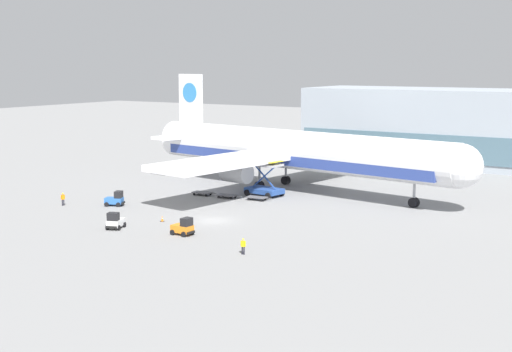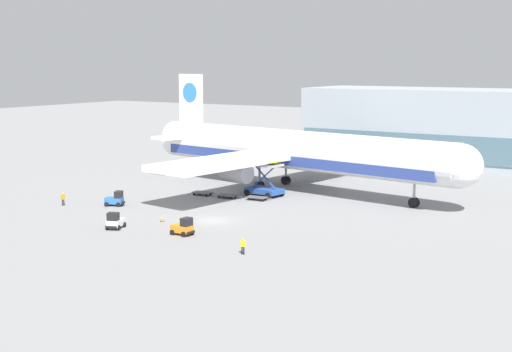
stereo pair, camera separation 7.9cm
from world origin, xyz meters
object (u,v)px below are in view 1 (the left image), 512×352
scissor_lift_loader (264,182)px  ground_crew_near (63,198)px  baggage_dolly_lead (202,193)px  traffic_cone_near (162,219)px  baggage_dolly_second (227,195)px  ground_crew_far (243,245)px  baggage_tug_foreground (183,227)px  baggage_tug_far (115,221)px  baggage_dolly_third (257,197)px  airplane_main (291,151)px  baggage_tug_mid (115,199)px

scissor_lift_loader → ground_crew_near: 27.86m
baggage_dolly_lead → traffic_cone_near: 17.49m
scissor_lift_loader → baggage_dolly_lead: bearing=-142.7°
baggage_dolly_second → ground_crew_near: (-15.57, -16.00, 0.63)m
scissor_lift_loader → ground_crew_far: size_ratio=3.38×
baggage_tug_foreground → baggage_dolly_second: 22.14m
baggage_tug_far → ground_crew_near: baggage_tug_far is taller
traffic_cone_near → baggage_tug_foreground: bearing=-32.6°
baggage_tug_foreground → baggage_dolly_third: 21.79m
airplane_main → baggage_dolly_second: (-4.24, -10.67, -5.45)m
airplane_main → baggage_tug_foreground: bearing=-74.4°
baggage_tug_mid → ground_crew_far: size_ratio=1.69×
scissor_lift_loader → baggage_tug_mid: 21.20m
baggage_dolly_lead → baggage_dolly_second: bearing=-4.6°
baggage_dolly_lead → ground_crew_far: ground_crew_far is taller
baggage_dolly_second → ground_crew_far: (18.18, -23.87, 0.57)m
baggage_dolly_third → traffic_cone_near: 17.60m
baggage_dolly_third → ground_crew_near: 26.19m
traffic_cone_near → ground_crew_far: bearing=-24.2°
airplane_main → ground_crew_near: (-19.81, -26.67, -4.82)m
baggage_dolly_second → ground_crew_far: size_ratio=2.27×
baggage_dolly_second → traffic_cone_near: bearing=-89.8°
baggage_tug_far → baggage_dolly_lead: size_ratio=0.73×
baggage_tug_mid → baggage_dolly_third: bearing=19.4°
baggage_tug_mid → baggage_dolly_second: bearing=28.3°
baggage_tug_far → ground_crew_far: bearing=65.8°
baggage_tug_mid → baggage_tug_far: 13.59m
baggage_tug_mid → ground_crew_near: 7.02m
airplane_main → baggage_tug_far: bearing=-89.4°
baggage_tug_mid → baggage_dolly_lead: 13.42m
airplane_main → baggage_tug_foreground: 31.88m
baggage_dolly_third → baggage_dolly_lead: bearing=-179.6°
baggage_tug_far → baggage_dolly_third: size_ratio=0.73×
baggage_tug_foreground → baggage_dolly_second: baggage_tug_foreground is taller
airplane_main → baggage_tug_mid: bearing=-112.4°
airplane_main → baggage_dolly_third: (0.20, -9.79, -5.45)m
baggage_tug_foreground → baggage_dolly_lead: bearing=123.0°
scissor_lift_loader → baggage_dolly_lead: scissor_lift_loader is taller
baggage_tug_far → baggage_tug_foreground: bearing=82.4°
baggage_tug_mid → baggage_dolly_second: size_ratio=0.74×
baggage_dolly_lead → traffic_cone_near: traffic_cone_near is taller
airplane_main → baggage_tug_mid: airplane_main is taller
scissor_lift_loader → baggage_dolly_second: scissor_lift_loader is taller
baggage_dolly_second → ground_crew_near: size_ratio=2.16×
baggage_tug_foreground → baggage_tug_far: (-8.47, -1.79, 0.00)m
baggage_tug_far → scissor_lift_loader: bearing=152.1°
ground_crew_near → ground_crew_far: (33.75, -7.87, -0.06)m
baggage_tug_far → baggage_dolly_second: size_ratio=0.73×
scissor_lift_loader → baggage_tug_mid: size_ratio=2.00×
ground_crew_near → baggage_tug_far: bearing=-89.4°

